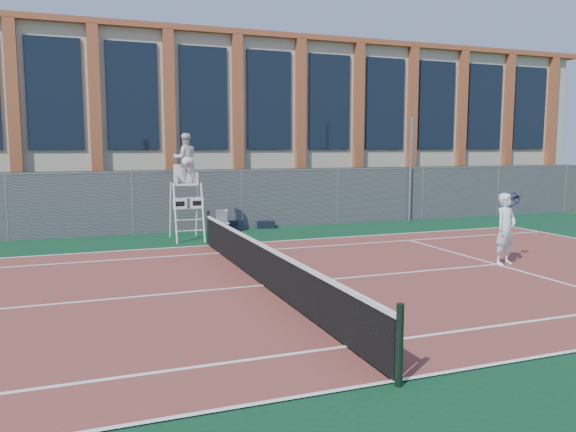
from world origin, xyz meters
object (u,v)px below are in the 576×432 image
object	(u,v)px
plastic_chair	(222,220)
tennis_player	(506,229)
steel_pole	(410,169)
umpire_chair	(185,161)

from	to	relation	value
plastic_chair	tennis_player	bearing A→B (deg)	-53.50
steel_pole	plastic_chair	xyz separation A→B (m)	(-8.37, -1.09, -1.63)
steel_pole	umpire_chair	distance (m)	9.88
steel_pole	tennis_player	size ratio (longest dim) A/B	2.31
umpire_chair	plastic_chair	xyz separation A→B (m)	(1.36, 0.57, -2.09)
steel_pole	umpire_chair	xyz separation A→B (m)	(-9.73, -1.65, 0.45)
steel_pole	plastic_chair	size ratio (longest dim) A/B	4.87
plastic_chair	umpire_chair	bearing A→B (deg)	-157.36
steel_pole	tennis_player	world-z (taller)	steel_pole
umpire_chair	plastic_chair	bearing A→B (deg)	22.64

